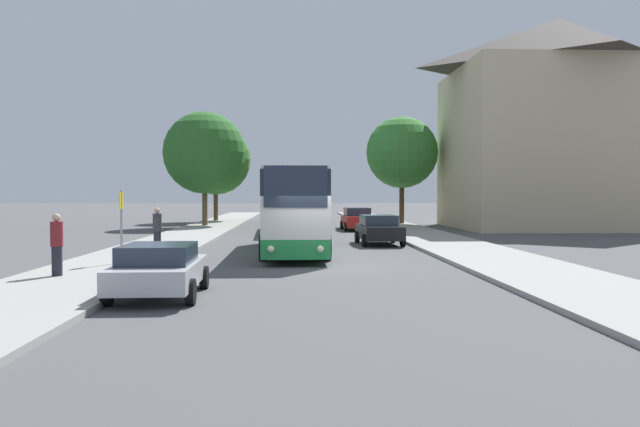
% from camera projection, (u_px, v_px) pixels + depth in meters
% --- Properties ---
extents(ground_plane, '(300.00, 300.00, 0.00)m').
position_uv_depth(ground_plane, '(314.00, 267.00, 21.80)').
color(ground_plane, '#4C4C4F').
rests_on(ground_plane, ground).
extents(sidewalk_left, '(4.00, 120.00, 0.15)m').
position_uv_depth(sidewalk_left, '(111.00, 266.00, 21.51)').
color(sidewalk_left, gray).
rests_on(sidewalk_left, ground_plane).
extents(sidewalk_right, '(4.00, 120.00, 0.15)m').
position_uv_depth(sidewalk_right, '(511.00, 264.00, 22.08)').
color(sidewalk_right, gray).
rests_on(sidewalk_right, ground_plane).
extents(building_right_background, '(15.36, 12.54, 15.62)m').
position_uv_depth(building_right_background, '(558.00, 124.00, 46.58)').
color(building_right_background, '#C6B28E').
rests_on(building_right_background, ground_plane).
extents(bus_front, '(2.79, 11.80, 3.56)m').
position_uv_depth(bus_front, '(295.00, 209.00, 27.32)').
color(bus_front, '#238942').
rests_on(bus_front, ground_plane).
extents(bus_middle, '(3.08, 11.58, 3.51)m').
position_uv_depth(bus_middle, '(299.00, 204.00, 42.25)').
color(bus_middle, silver).
rests_on(bus_middle, ground_plane).
extents(bus_rear, '(2.87, 10.22, 3.40)m').
position_uv_depth(bus_rear, '(297.00, 202.00, 55.79)').
color(bus_rear, gray).
rests_on(bus_rear, ground_plane).
extents(parked_car_left_curb, '(2.15, 4.09, 1.33)m').
position_uv_depth(parked_car_left_curb, '(159.00, 269.00, 15.47)').
color(parked_car_left_curb, '#B7B7BC').
rests_on(parked_car_left_curb, ground_plane).
extents(parked_car_right_near, '(2.20, 4.14, 1.49)m').
position_uv_depth(parked_car_right_near, '(379.00, 229.00, 31.47)').
color(parked_car_right_near, black).
rests_on(parked_car_right_near, ground_plane).
extents(parked_car_right_far, '(2.19, 4.53, 1.59)m').
position_uv_depth(parked_car_right_far, '(357.00, 219.00, 43.92)').
color(parked_car_right_far, red).
rests_on(parked_car_right_far, ground_plane).
extents(bus_stop_sign, '(0.08, 0.45, 2.53)m').
position_uv_depth(bus_stop_sign, '(121.00, 218.00, 21.67)').
color(bus_stop_sign, gray).
rests_on(bus_stop_sign, sidewalk_left).
extents(pedestrian_waiting_near, '(0.36, 0.36, 1.85)m').
position_uv_depth(pedestrian_waiting_near, '(157.00, 230.00, 25.53)').
color(pedestrian_waiting_near, '#23232D').
rests_on(pedestrian_waiting_near, sidewalk_left).
extents(pedestrian_waiting_far, '(0.36, 0.36, 1.84)m').
position_uv_depth(pedestrian_waiting_far, '(57.00, 244.00, 18.34)').
color(pedestrian_waiting_far, '#23232D').
rests_on(pedestrian_waiting_far, sidewalk_left).
extents(tree_left_near, '(6.30, 6.30, 8.72)m').
position_uv_depth(tree_left_near, '(205.00, 153.00, 47.76)').
color(tree_left_near, brown).
rests_on(tree_left_near, sidewalk_left).
extents(tree_left_far, '(6.35, 6.35, 8.69)m').
position_uv_depth(tree_left_far, '(216.00, 160.00, 56.60)').
color(tree_left_far, '#513D23').
rests_on(tree_left_far, sidewalk_left).
extents(tree_right_near, '(5.86, 5.86, 8.75)m').
position_uv_depth(tree_right_near, '(402.00, 153.00, 51.02)').
color(tree_right_near, '#47331E').
rests_on(tree_right_near, sidewalk_right).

